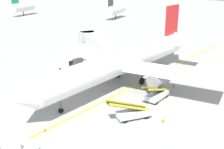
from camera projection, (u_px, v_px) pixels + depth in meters
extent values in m
plane|color=#9E9B93|center=(78.00, 130.00, 30.22)|extent=(300.00, 300.00, 0.00)
cube|color=yellow|center=(91.00, 108.00, 35.06)|extent=(17.04, 78.29, 0.01)
cylinder|color=white|center=(122.00, 62.00, 41.03)|extent=(9.51, 30.03, 3.30)
cone|color=white|center=(24.00, 99.00, 29.28)|extent=(3.66, 3.02, 3.23)
cone|color=white|center=(177.00, 39.00, 52.79)|extent=(3.65, 3.39, 3.14)
cube|color=white|center=(174.00, 73.00, 37.76)|extent=(13.01, 4.42, 0.36)
cylinder|color=gray|center=(159.00, 79.00, 38.36)|extent=(2.53, 3.53, 1.90)
cube|color=white|center=(91.00, 53.00, 46.75)|extent=(13.66, 9.32, 0.36)
cylinder|color=gray|center=(94.00, 63.00, 45.38)|extent=(2.53, 3.53, 1.90)
cube|color=red|center=(172.00, 21.00, 49.82)|extent=(1.11, 3.97, 5.20)
cube|color=white|center=(185.00, 44.00, 48.96)|extent=(5.34, 2.56, 0.24)
cube|color=white|center=(155.00, 39.00, 52.56)|extent=(5.64, 3.85, 0.24)
cylinder|color=#4C4C51|center=(60.00, 100.00, 33.33)|extent=(0.20, 0.20, 3.12)
cylinder|color=black|center=(61.00, 110.00, 33.76)|extent=(0.46, 0.62, 0.56)
cylinder|color=#4C4C51|center=(142.00, 74.00, 41.80)|extent=(0.20, 0.20, 3.12)
cylinder|color=black|center=(142.00, 81.00, 42.17)|extent=(0.54, 1.01, 0.96)
cylinder|color=#4C4C51|center=(118.00, 68.00, 44.44)|extent=(0.20, 0.20, 3.12)
cylinder|color=black|center=(118.00, 75.00, 44.81)|extent=(0.54, 1.01, 0.96)
cube|color=black|center=(39.00, 89.00, 30.62)|extent=(2.95, 1.56, 0.60)
cube|color=beige|center=(97.00, 44.00, 50.18)|extent=(10.83, 9.74, 2.50)
cylinder|color=beige|center=(87.00, 38.00, 55.14)|extent=(3.20, 3.20, 2.50)
cylinder|color=#59595B|center=(101.00, 60.00, 49.43)|extent=(0.56, 0.56, 2.35)
cube|color=#333338|center=(101.00, 66.00, 49.74)|extent=(1.80, 1.40, 0.50)
cube|color=silver|center=(7.00, 146.00, 24.53)|extent=(1.84, 1.92, 1.10)
cylinder|color=black|center=(23.00, 146.00, 26.83)|extent=(0.35, 0.63, 0.60)
cube|color=silver|center=(67.00, 68.00, 47.51)|extent=(2.53, 1.55, 0.70)
cube|color=silver|center=(68.00, 63.00, 46.98)|extent=(1.19, 1.15, 1.10)
cube|color=black|center=(71.00, 63.00, 46.71)|extent=(0.18, 0.98, 0.77)
cylinder|color=black|center=(73.00, 70.00, 47.62)|extent=(0.62, 0.28, 0.60)
cylinder|color=black|center=(68.00, 71.00, 46.75)|extent=(0.62, 0.28, 0.60)
cylinder|color=black|center=(65.00, 68.00, 48.50)|extent=(0.62, 0.28, 0.60)
cylinder|color=black|center=(61.00, 70.00, 47.63)|extent=(0.62, 0.28, 0.60)
cube|color=silver|center=(157.00, 95.00, 37.16)|extent=(2.14, 4.00, 0.60)
cylinder|color=black|center=(156.00, 102.00, 35.90)|extent=(0.32, 0.63, 0.60)
cylinder|color=black|center=(148.00, 99.00, 36.63)|extent=(0.32, 0.63, 0.60)
cylinder|color=black|center=(167.00, 95.00, 37.89)|extent=(0.32, 0.63, 0.60)
cylinder|color=black|center=(158.00, 93.00, 38.62)|extent=(0.32, 0.63, 0.60)
cube|color=black|center=(155.00, 90.00, 36.39)|extent=(1.76, 5.08, 1.76)
cube|color=yellow|center=(159.00, 90.00, 36.09)|extent=(0.95, 4.96, 1.84)
cube|color=yellow|center=(152.00, 88.00, 36.61)|extent=(0.95, 4.96, 1.84)
cube|color=silver|center=(133.00, 113.00, 32.39)|extent=(3.64, 3.84, 0.60)
cylinder|color=black|center=(125.00, 120.00, 31.48)|extent=(0.56, 0.60, 0.60)
cylinder|color=black|center=(120.00, 115.00, 32.60)|extent=(0.56, 0.60, 0.60)
cylinder|color=black|center=(147.00, 116.00, 32.38)|extent=(0.56, 0.60, 0.60)
cylinder|color=black|center=(142.00, 111.00, 33.50)|extent=(0.56, 0.60, 0.60)
cube|color=black|center=(129.00, 107.00, 31.86)|extent=(3.98, 4.34, 1.76)
cube|color=yellow|center=(130.00, 107.00, 31.42)|extent=(3.38, 3.82, 1.84)
cube|color=yellow|center=(127.00, 104.00, 32.21)|extent=(3.38, 3.82, 1.84)
cylinder|color=#26262D|center=(62.00, 87.00, 40.13)|extent=(0.24, 0.24, 0.85)
cube|color=orange|center=(62.00, 82.00, 39.90)|extent=(0.36, 0.22, 0.56)
sphere|color=tan|center=(62.00, 80.00, 39.76)|extent=(0.20, 0.20, 0.20)
sphere|color=yellow|center=(62.00, 79.00, 39.74)|extent=(0.24, 0.24, 0.24)
cone|color=orange|center=(159.00, 87.00, 40.72)|extent=(0.36, 0.36, 0.44)
cone|color=orange|center=(163.00, 120.00, 31.69)|extent=(0.36, 0.36, 0.44)
cone|color=orange|center=(174.00, 86.00, 41.20)|extent=(0.36, 0.36, 0.44)
cone|color=orange|center=(45.00, 129.00, 29.85)|extent=(0.36, 0.36, 0.44)
cylinder|color=silver|center=(23.00, 7.00, 105.48)|extent=(3.00, 10.00, 3.00)
cylinder|color=#3F3F3F|center=(23.00, 13.00, 106.25)|extent=(0.30, 0.30, 1.60)
cylinder|color=silver|center=(115.00, 10.00, 98.36)|extent=(3.00, 10.00, 3.00)
cylinder|color=#3F3F3F|center=(115.00, 16.00, 99.14)|extent=(0.30, 0.30, 1.60)
cube|color=#333338|center=(111.00, 0.00, 94.26)|extent=(0.24, 3.20, 4.40)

